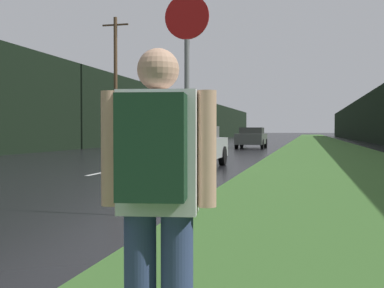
# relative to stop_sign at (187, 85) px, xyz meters

# --- Properties ---
(grass_verge) EXTENTS (6.00, 240.00, 0.02)m
(grass_verge) POSITION_rel_stop_sign_xyz_m (2.77, 32.76, -1.85)
(grass_verge) COLOR #386028
(grass_verge) RESTS_ON ground_plane
(lane_stripe_c) EXTENTS (0.12, 3.00, 0.01)m
(lane_stripe_c) POSITION_rel_stop_sign_xyz_m (-4.24, 7.07, -1.86)
(lane_stripe_c) COLOR silver
(lane_stripe_c) RESTS_ON ground_plane
(lane_stripe_d) EXTENTS (0.12, 3.00, 0.01)m
(lane_stripe_d) POSITION_rel_stop_sign_xyz_m (-4.24, 14.07, -1.86)
(lane_stripe_d) COLOR silver
(lane_stripe_d) RESTS_ON ground_plane
(treeline_far_side) EXTENTS (2.00, 140.00, 5.75)m
(treeline_far_side) POSITION_rel_stop_sign_xyz_m (-14.26, 42.76, 1.01)
(treeline_far_side) COLOR black
(treeline_far_side) RESTS_ON ground_plane
(treeline_near_side) EXTENTS (2.00, 140.00, 5.23)m
(treeline_near_side) POSITION_rel_stop_sign_xyz_m (8.77, 42.76, 0.75)
(treeline_near_side) COLOR black
(treeline_near_side) RESTS_ON ground_plane
(utility_pole_far) EXTENTS (1.80, 0.24, 8.72)m
(utility_pole_far) POSITION_rel_stop_sign_xyz_m (-10.76, 23.29, 2.63)
(utility_pole_far) COLOR #4C3823
(utility_pole_far) RESTS_ON ground_plane
(stop_sign) EXTENTS (0.63, 0.07, 3.13)m
(stop_sign) POSITION_rel_stop_sign_xyz_m (0.00, 0.00, 0.00)
(stop_sign) COLOR slate
(stop_sign) RESTS_ON ground_plane
(hitchhiker_with_backpack) EXTENTS (0.56, 0.44, 1.63)m
(hitchhiker_with_backpack) POSITION_rel_stop_sign_xyz_m (0.94, -4.30, -0.92)
(hitchhiker_with_backpack) COLOR navy
(hitchhiker_with_backpack) RESTS_ON ground_plane
(car_passing_near) EXTENTS (2.05, 4.47, 1.39)m
(car_passing_near) POSITION_rel_stop_sign_xyz_m (-2.24, 9.04, -1.14)
(car_passing_near) COLOR #9E9EA3
(car_passing_near) RESTS_ON ground_plane
(car_passing_far) EXTENTS (1.95, 4.31, 1.46)m
(car_passing_far) POSITION_rel_stop_sign_xyz_m (-2.24, 27.51, -1.11)
(car_passing_far) COLOR #4C514C
(car_passing_far) RESTS_ON ground_plane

